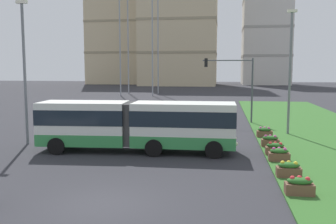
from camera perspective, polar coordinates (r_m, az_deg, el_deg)
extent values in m
plane|color=#2D2D33|center=(14.58, -9.74, -13.61)|extent=(260.00, 260.00, 0.00)
cube|color=silver|center=(22.39, 2.41, -1.84)|extent=(6.02, 2.56, 2.55)
cube|color=#338C47|center=(22.55, 2.40, -4.17)|extent=(6.04, 2.58, 0.70)
cube|color=#19232D|center=(22.33, 2.41, -0.76)|extent=(6.06, 2.60, 0.90)
cube|color=silver|center=(23.58, -12.56, -1.57)|extent=(5.35, 2.83, 2.55)
cube|color=#338C47|center=(23.72, -12.50, -3.78)|extent=(5.37, 2.85, 0.70)
cube|color=#19232D|center=(23.52, -12.58, -0.54)|extent=(5.39, 2.87, 0.90)
cylinder|color=#383838|center=(22.86, -5.10, -1.69)|extent=(2.40, 2.40, 2.45)
cylinder|color=black|center=(23.74, 7.01, -4.40)|extent=(1.00, 0.29, 1.00)
cylinder|color=black|center=(21.29, 6.93, -5.68)|extent=(1.00, 0.29, 1.00)
cylinder|color=black|center=(24.01, -1.15, -4.23)|extent=(1.00, 0.29, 1.00)
cylinder|color=black|center=(21.60, -2.17, -5.46)|extent=(1.00, 0.29, 1.00)
cylinder|color=black|center=(25.35, -14.47, -3.86)|extent=(1.02, 0.34, 1.00)
cylinder|color=black|center=(23.04, -16.50, -4.96)|extent=(1.02, 0.34, 1.00)
sphere|color=#F9EFC6|center=(23.36, 10.01, -3.88)|extent=(0.24, 0.24, 0.24)
sphere|color=#F9EFC6|center=(21.60, 10.20, -4.75)|extent=(0.24, 0.24, 0.24)
cube|color=#B7BABF|center=(36.73, -8.12, -0.39)|extent=(4.54, 2.18, 0.80)
cube|color=black|center=(36.68, -8.37, 0.70)|extent=(2.51, 1.88, 0.60)
cylinder|color=black|center=(37.38, -5.59, -0.64)|extent=(0.66, 0.28, 0.64)
cylinder|color=black|center=(35.62, -6.03, -1.00)|extent=(0.66, 0.28, 0.64)
cylinder|color=black|center=(37.95, -10.07, -0.60)|extent=(0.66, 0.28, 0.64)
cylinder|color=black|center=(36.22, -10.72, -0.95)|extent=(0.66, 0.28, 0.64)
cube|color=brown|center=(16.01, 19.20, -10.89)|extent=(1.10, 0.56, 0.44)
ellipsoid|color=#2D6B28|center=(15.92, 19.24, -9.79)|extent=(0.99, 0.50, 0.28)
sphere|color=red|center=(15.84, 18.25, -9.46)|extent=(0.20, 0.20, 0.20)
sphere|color=red|center=(15.97, 19.20, -9.37)|extent=(0.20, 0.20, 0.20)
sphere|color=red|center=(15.89, 20.30, -9.49)|extent=(0.20, 0.20, 0.20)
cube|color=brown|center=(18.34, 17.73, -8.61)|extent=(1.10, 0.56, 0.44)
ellipsoid|color=#2D6B28|center=(18.26, 17.77, -7.64)|extent=(0.99, 0.50, 0.28)
sphere|color=yellow|center=(18.19, 16.90, -7.33)|extent=(0.20, 0.20, 0.20)
sphere|color=yellow|center=(18.31, 17.74, -7.27)|extent=(0.20, 0.20, 0.20)
sphere|color=yellow|center=(18.23, 18.69, -7.37)|extent=(0.20, 0.20, 0.20)
cube|color=brown|center=(21.23, 16.40, -6.50)|extent=(1.10, 0.56, 0.44)
ellipsoid|color=#2D6B28|center=(21.16, 16.43, -5.65)|extent=(0.99, 0.50, 0.28)
sphere|color=#D14C99|center=(21.10, 15.68, -5.38)|extent=(0.20, 0.20, 0.20)
sphere|color=#D14C99|center=(21.22, 16.40, -5.34)|extent=(0.20, 0.20, 0.20)
sphere|color=#D14C99|center=(21.12, 17.21, -5.42)|extent=(0.20, 0.20, 0.20)
cube|color=brown|center=(22.68, 15.86, -5.64)|extent=(1.10, 0.56, 0.44)
ellipsoid|color=#2D6B28|center=(22.62, 15.89, -4.85)|extent=(0.99, 0.50, 0.28)
sphere|color=red|center=(22.56, 15.19, -4.60)|extent=(0.20, 0.20, 0.20)
sphere|color=red|center=(22.68, 15.87, -4.56)|extent=(0.20, 0.20, 0.20)
sphere|color=red|center=(22.58, 16.62, -4.63)|extent=(0.20, 0.20, 0.20)
cube|color=brown|center=(24.97, 15.15, -4.50)|extent=(1.10, 0.56, 0.44)
ellipsoid|color=#2D6B28|center=(24.91, 15.17, -3.78)|extent=(0.99, 0.50, 0.28)
sphere|color=#D14C99|center=(24.86, 14.54, -3.55)|extent=(0.20, 0.20, 0.20)
sphere|color=#D14C99|center=(24.97, 15.16, -3.52)|extent=(0.20, 0.20, 0.20)
sphere|color=#D14C99|center=(24.87, 15.84, -3.59)|extent=(0.20, 0.20, 0.20)
cube|color=brown|center=(28.24, 14.34, -3.21)|extent=(1.10, 0.56, 0.44)
ellipsoid|color=#2D6B28|center=(28.19, 14.36, -2.57)|extent=(0.99, 0.50, 0.28)
sphere|color=#D14C99|center=(28.15, 13.80, -2.36)|extent=(0.20, 0.20, 0.20)
sphere|color=#D14C99|center=(28.25, 14.35, -2.34)|extent=(0.20, 0.20, 0.20)
sphere|color=#D14C99|center=(28.15, 14.95, -2.39)|extent=(0.20, 0.20, 0.20)
cylinder|color=#474C51|center=(35.15, 12.56, 3.11)|extent=(0.16, 0.16, 5.93)
cylinder|color=#474C51|center=(35.00, 8.98, 7.70)|extent=(4.49, 0.10, 0.10)
cube|color=black|center=(35.03, 5.76, 7.42)|extent=(0.28, 0.28, 0.80)
sphere|color=red|center=(35.04, 5.77, 7.83)|extent=(0.16, 0.16, 0.16)
sphere|color=yellow|center=(35.03, 5.76, 7.40)|extent=(0.16, 0.16, 0.16)
sphere|color=green|center=(35.03, 5.76, 6.98)|extent=(0.16, 0.16, 0.16)
cylinder|color=slate|center=(26.47, -20.79, 5.21)|extent=(0.18, 0.18, 9.13)
cube|color=white|center=(26.80, -21.21, 15.22)|extent=(0.70, 0.28, 0.20)
cylinder|color=slate|center=(29.73, 17.90, 5.39)|extent=(0.18, 0.18, 9.10)
cube|color=white|center=(30.02, 18.23, 14.29)|extent=(0.70, 0.28, 0.20)
cube|color=beige|center=(128.53, -7.61, 15.03)|extent=(17.15, 16.82, 47.91)
cube|color=#9C8D6E|center=(127.22, -7.51, 8.77)|extent=(17.35, 17.02, 0.70)
cube|color=#9C8D6E|center=(127.95, -7.58, 13.06)|extent=(17.35, 17.02, 0.70)
cube|color=beige|center=(115.70, 1.75, 15.43)|extent=(21.90, 19.28, 45.49)
cube|color=#9C8D6E|center=(114.41, 1.73, 8.83)|extent=(22.10, 19.48, 0.70)
cube|color=#9C8D6E|center=(115.13, 1.75, 13.36)|extent=(22.10, 19.48, 0.70)
cube|color=silver|center=(123.96, 14.64, 13.85)|extent=(14.18, 14.45, 42.15)
cube|color=#A4A099|center=(122.97, 14.47, 8.16)|extent=(14.38, 14.65, 0.70)
cube|color=#A4A099|center=(123.52, 14.59, 12.07)|extent=(14.38, 14.65, 0.70)
cube|color=#A4A099|center=(124.63, 14.70, 15.93)|extent=(14.38, 14.65, 0.70)
cylinder|color=gray|center=(75.81, -1.53, 16.10)|extent=(0.24, 0.24, 35.03)
cylinder|color=gray|center=(77.04, -6.11, 15.91)|extent=(0.24, 0.24, 35.03)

